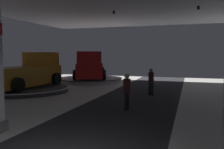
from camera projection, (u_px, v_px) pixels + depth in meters
name	position (u px, v px, depth m)	size (l,w,h in m)	color
display_platform_deep_left	(90.00, 80.00, 21.08)	(5.68, 5.68, 0.36)	#B7B7BC
pickup_truck_deep_left	(90.00, 67.00, 20.67)	(4.15, 5.70, 2.30)	red
display_platform_far_left	(25.00, 89.00, 15.64)	(5.68, 5.68, 0.28)	#333338
pickup_truck_far_left	(28.00, 73.00, 15.85)	(2.91, 5.42, 2.30)	#B77519
visitor_walking_near	(127.00, 89.00, 10.27)	(0.32, 0.32, 1.59)	black
visitor_walking_far	(151.00, 80.00, 14.07)	(0.32, 0.32, 1.59)	black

